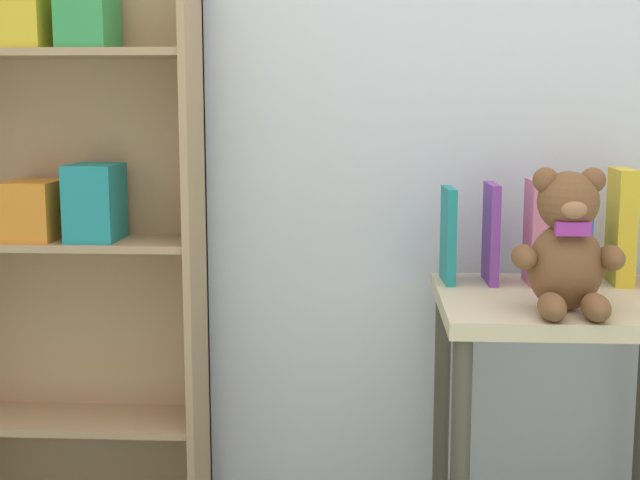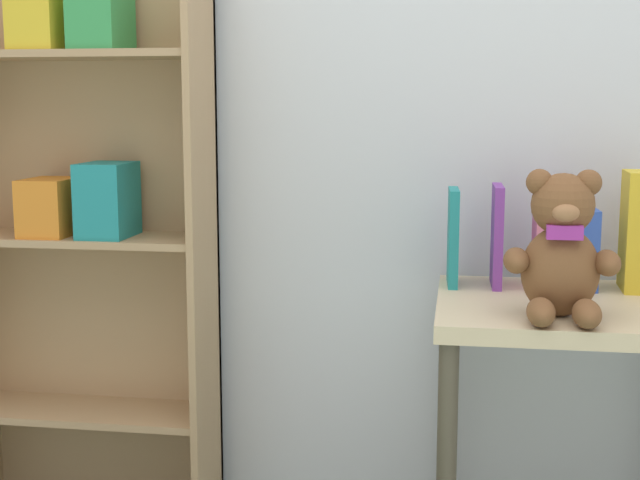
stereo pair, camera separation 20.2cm
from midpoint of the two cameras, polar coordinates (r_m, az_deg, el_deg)
wall_back at (r=2.28m, az=12.50°, el=13.70°), size 4.80×0.06×2.50m
bookshelf_side at (r=2.31m, az=-12.27°, el=2.20°), size 0.65×0.23×1.42m
display_table at (r=2.03m, az=18.37°, el=-6.59°), size 0.56×0.52×0.63m
teddy_bear at (r=1.83m, az=18.28°, el=-0.70°), size 0.22×0.20×0.29m
book_standing_teal at (r=2.10m, az=11.24°, el=0.18°), size 0.03×0.13×0.22m
book_standing_purple at (r=2.11m, az=13.96°, el=0.25°), size 0.02×0.15×0.23m
book_standing_pink at (r=2.11m, az=16.72°, el=0.28°), size 0.04×0.12×0.25m
book_standing_blue at (r=2.15m, az=19.29°, el=-0.54°), size 0.04×0.12×0.18m
book_standing_yellow at (r=2.16m, az=21.96°, el=0.53°), size 0.05×0.14×0.27m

